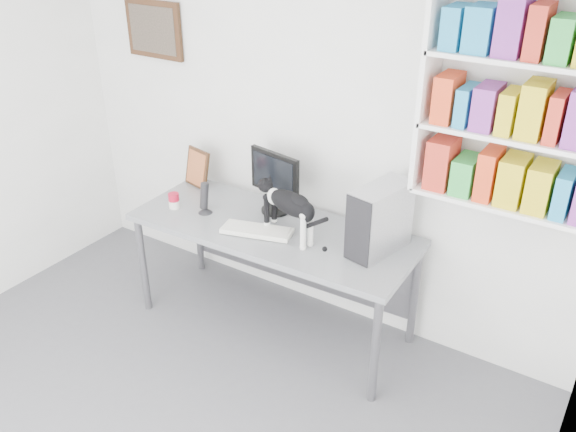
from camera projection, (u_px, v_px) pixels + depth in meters
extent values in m
cube|color=silver|center=(305.00, 131.00, 4.17)|extent=(4.00, 0.01, 2.70)
cube|color=white|center=(521.00, 99.00, 3.16)|extent=(1.03, 0.28, 1.24)
cube|color=#482817|center=(154.00, 29.00, 4.51)|extent=(0.52, 0.04, 0.42)
cube|color=gray|center=(273.00, 277.00, 4.28)|extent=(1.98, 0.82, 0.81)
cube|color=black|center=(275.00, 182.00, 4.18)|extent=(0.45, 0.28, 0.45)
cube|color=silver|center=(257.00, 230.00, 4.01)|extent=(0.49, 0.30, 0.04)
cube|color=#B9B9BE|center=(380.00, 219.00, 3.72)|extent=(0.28, 0.47, 0.44)
cylinder|color=black|center=(204.00, 198.00, 4.21)|extent=(0.12, 0.12, 0.23)
cube|color=#482817|center=(197.00, 167.00, 4.60)|extent=(0.26, 0.15, 0.30)
cylinder|color=#B10F28|center=(174.00, 201.00, 4.31)|extent=(0.08, 0.08, 0.11)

